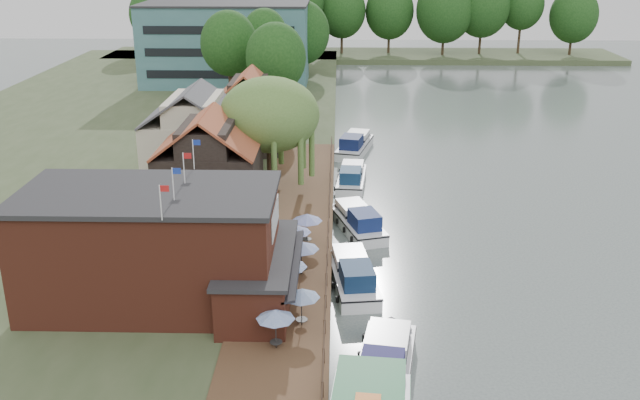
{
  "coord_description": "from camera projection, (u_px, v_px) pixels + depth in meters",
  "views": [
    {
      "loc": [
        -4.67,
        -40.59,
        22.34
      ],
      "look_at": [
        -6.0,
        12.0,
        3.0
      ],
      "focal_mm": 40.0,
      "sensor_mm": 36.0,
      "label": 1
    }
  ],
  "objects": [
    {
      "name": "quay_deck",
      "position": [
        293.0,
        232.0,
        54.89
      ],
      "size": [
        6.0,
        50.0,
        0.1
      ],
      "primitive_type": "cube",
      "color": "#47301E",
      "rests_on": "land_bank"
    },
    {
      "name": "cruiser_3",
      "position": [
        352.0,
        175.0,
        68.31
      ],
      "size": [
        3.62,
        9.11,
        2.12
      ],
      "primitive_type": null,
      "rotation": [
        0.0,
        0.0,
        -0.08
      ],
      "color": "white",
      "rests_on": "ground"
    },
    {
      "name": "umbrella_5",
      "position": [
        307.0,
        229.0,
        52.34
      ],
      "size": [
        2.29,
        2.29,
        2.38
      ],
      "primitive_type": null,
      "color": "navy",
      "rests_on": "quay_deck"
    },
    {
      "name": "umbrella_0",
      "position": [
        276.0,
        329.0,
        38.92
      ],
      "size": [
        2.16,
        2.16,
        2.38
      ],
      "primitive_type": null,
      "color": "#1C469A",
      "rests_on": "quay_deck"
    },
    {
      "name": "umbrella_1",
      "position": [
        302.0,
        307.0,
        41.23
      ],
      "size": [
        2.17,
        2.17,
        2.38
      ],
      "primitive_type": null,
      "color": "navy",
      "rests_on": "quay_deck"
    },
    {
      "name": "bank_tree_2",
      "position": [
        265.0,
        55.0,
        97.97
      ],
      "size": [
        6.14,
        6.14,
        12.62
      ],
      "primitive_type": null,
      "color": "#143811",
      "rests_on": "land_bank"
    },
    {
      "name": "cruiser_1",
      "position": [
        353.0,
        271.0,
        48.37
      ],
      "size": [
        4.23,
        9.72,
        2.26
      ],
      "primitive_type": null,
      "rotation": [
        0.0,
        0.0,
        0.13
      ],
      "color": "white",
      "rests_on": "ground"
    },
    {
      "name": "pub",
      "position": [
        184.0,
        247.0,
        43.47
      ],
      "size": [
        20.0,
        11.0,
        7.3
      ],
      "primitive_type": null,
      "color": "maroon",
      "rests_on": "land_bank"
    },
    {
      "name": "quay_rail",
      "position": [
        329.0,
        225.0,
        55.14
      ],
      "size": [
        0.2,
        49.0,
        1.0
      ],
      "primitive_type": null,
      "color": "black",
      "rests_on": "land_bank"
    },
    {
      "name": "land_bank",
      "position": [
        109.0,
        148.0,
        79.07
      ],
      "size": [
        50.0,
        140.0,
        1.0
      ],
      "primitive_type": "cube",
      "color": "#384728",
      "rests_on": "ground"
    },
    {
      "name": "cruiser_4",
      "position": [
        355.0,
        142.0,
        78.83
      ],
      "size": [
        5.2,
        10.06,
        2.32
      ],
      "primitive_type": null,
      "rotation": [
        0.0,
        0.0,
        -0.23
      ],
      "color": "silver",
      "rests_on": "ground"
    },
    {
      "name": "bank_tree_5",
      "position": [
        263.0,
        27.0,
        130.49
      ],
      "size": [
        7.66,
        7.66,
        12.4
      ],
      "primitive_type": null,
      "color": "#143811",
      "rests_on": "land_bank"
    },
    {
      "name": "hotel_block",
      "position": [
        226.0,
        44.0,
        109.42
      ],
      "size": [
        25.4,
        12.4,
        12.3
      ],
      "primitive_type": null,
      "color": "#38666B",
      "rests_on": "land_bank"
    },
    {
      "name": "bank_tree_1",
      "position": [
        230.0,
        63.0,
        89.6
      ],
      "size": [
        7.09,
        7.09,
        13.15
      ],
      "primitive_type": null,
      "color": "#143811",
      "rests_on": "land_bank"
    },
    {
      "name": "willow",
      "position": [
        270.0,
        137.0,
        61.62
      ],
      "size": [
        8.6,
        8.6,
        10.43
      ],
      "primitive_type": null,
      "color": "#476B2D",
      "rests_on": "land_bank"
    },
    {
      "name": "cottage_a",
      "position": [
        209.0,
        164.0,
        57.37
      ],
      "size": [
        8.6,
        7.6,
        8.5
      ],
      "primitive_type": null,
      "color": "black",
      "rests_on": "land_bank"
    },
    {
      "name": "cruiser_0",
      "position": [
        385.0,
        361.0,
        37.91
      ],
      "size": [
        4.8,
        10.27,
        2.39
      ],
      "primitive_type": null,
      "rotation": [
        0.0,
        0.0,
        -0.17
      ],
      "color": "silver",
      "rests_on": "ground"
    },
    {
      "name": "bank_tree_3",
      "position": [
        302.0,
        39.0,
        115.04
      ],
      "size": [
        8.92,
        8.92,
        12.26
      ],
      "primitive_type": null,
      "color": "#143811",
      "rests_on": "land_bank"
    },
    {
      "name": "ground",
      "position": [
        409.0,
        309.0,
        45.68
      ],
      "size": [
        260.0,
        260.0,
        0.0
      ],
      "primitive_type": "plane",
      "color": "#4A5554",
      "rests_on": "ground"
    },
    {
      "name": "umbrella_2",
      "position": [
        289.0,
        276.0,
        45.02
      ],
      "size": [
        2.36,
        2.36,
        2.38
      ],
      "primitive_type": null,
      "color": "navy",
      "rests_on": "quay_deck"
    },
    {
      "name": "cottage_c",
      "position": [
        249.0,
        111.0,
        75.17
      ],
      "size": [
        7.6,
        7.6,
        8.5
      ],
      "primitive_type": null,
      "color": "black",
      "rests_on": "land_bank"
    },
    {
      "name": "umbrella_3",
      "position": [
        301.0,
        258.0,
        47.61
      ],
      "size": [
        2.41,
        2.41,
        2.38
      ],
      "primitive_type": null,
      "color": "navy",
      "rests_on": "quay_deck"
    },
    {
      "name": "cruiser_2",
      "position": [
        358.0,
        218.0,
        57.66
      ],
      "size": [
        5.51,
        9.65,
        2.2
      ],
      "primitive_type": null,
      "rotation": [
        0.0,
        0.0,
        0.3
      ],
      "color": "silver",
      "rests_on": "ground"
    },
    {
      "name": "bank_tree_0",
      "position": [
        276.0,
        75.0,
        84.4
      ],
      "size": [
        7.14,
        7.14,
        12.33
      ],
      "primitive_type": null,
      "color": "#143811",
      "rests_on": "land_bank"
    },
    {
      "name": "bank_tree_4",
      "position": [
        293.0,
        28.0,
        123.22
      ],
      "size": [
        6.28,
        6.28,
        13.45
      ],
      "primitive_type": null,
      "color": "#143811",
      "rests_on": "land_bank"
    },
    {
      "name": "cottage_b",
      "position": [
        196.0,
        132.0,
        66.82
      ],
      "size": [
        9.6,
        8.6,
        8.5
      ],
      "primitive_type": null,
      "color": "beige",
      "rests_on": "land_bank"
    },
    {
      "name": "umbrella_4",
      "position": [
        296.0,
        240.0,
        50.32
      ],
      "size": [
        2.21,
        2.21,
        2.38
      ],
      "primitive_type": null,
      "color": "navy",
      "rests_on": "quay_deck"
    }
  ]
}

